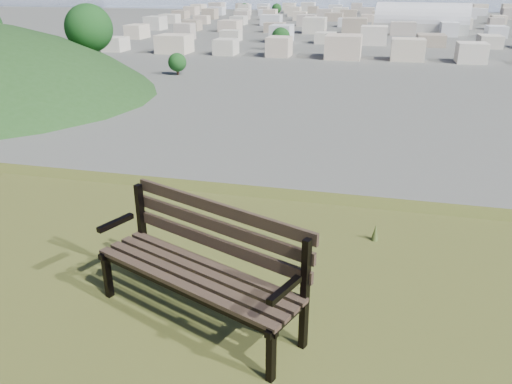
# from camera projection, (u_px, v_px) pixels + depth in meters

# --- Properties ---
(park_bench) EXTENTS (1.84, 1.19, 0.92)m
(park_bench) POSITION_uv_depth(u_px,v_px,m) (204.00, 259.00, 3.89)
(park_bench) COLOR #453727
(park_bench) RESTS_ON hilltop_mesa
(arena) EXTENTS (53.95, 27.78, 21.85)m
(arena) POSITION_uv_depth(u_px,v_px,m) (421.00, 24.00, 289.13)
(arena) COLOR #B8B7B4
(arena) RESTS_ON ground
(city_blocks) EXTENTS (395.00, 361.00, 7.00)m
(city_blocks) POSITION_uv_depth(u_px,v_px,m) (380.00, 17.00, 364.56)
(city_blocks) COLOR beige
(city_blocks) RESTS_ON ground
(city_trees) EXTENTS (406.52, 387.20, 9.98)m
(city_trees) POSITION_uv_depth(u_px,v_px,m) (334.00, 22.00, 302.16)
(city_trees) COLOR #34211A
(city_trees) RESTS_ON ground
(bay_water) EXTENTS (2400.00, 700.00, 0.12)m
(bay_water) POSITION_uv_depth(u_px,v_px,m) (383.00, 0.00, 818.71)
(bay_water) COLOR #93A1BB
(bay_water) RESTS_ON ground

